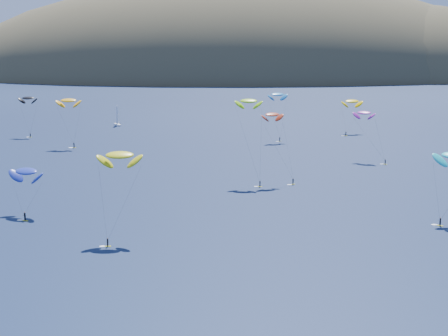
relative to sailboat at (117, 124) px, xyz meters
name	(u,v)px	position (x,y,z in m)	size (l,w,h in m)	color
island	(260,84)	(96.49, 347.70, -11.61)	(730.00, 300.00, 210.00)	#3D3526
sailboat	(117,124)	(0.00, 0.00, 0.00)	(8.25, 7.83, 9.87)	white
kitesurfer_1	(69,101)	(-10.74, -53.17, 17.06)	(9.35, 6.55, 20.57)	#D1CC17
kitesurfer_2	(120,155)	(24.01, -161.76, 17.22)	(9.53, 10.88, 20.77)	#D1CC17
kitesurfer_3	(249,101)	(55.57, -110.71, 23.18)	(8.36, 11.87, 26.32)	#D1CC17
kitesurfer_4	(278,94)	(71.91, -40.88, 17.93)	(9.30, 7.82, 21.21)	#D1CC17
kitesurfer_6	(364,113)	(98.07, -80.53, 15.52)	(10.47, 13.63, 18.57)	#D1CC17
kitesurfer_9	(272,115)	(62.65, -111.40, 19.14)	(10.41, 9.17, 22.03)	#D1CC17
kitesurfer_10	(26,171)	(-1.88, -144.04, 9.65)	(10.67, 12.13, 13.25)	#D1CC17
kitesurfer_11	(352,101)	(107.13, -22.24, 12.90)	(10.04, 12.97, 16.40)	#D1CC17
kitesurfer_12	(28,98)	(-33.70, -27.58, 15.28)	(8.26, 7.41, 18.42)	#D1CC17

